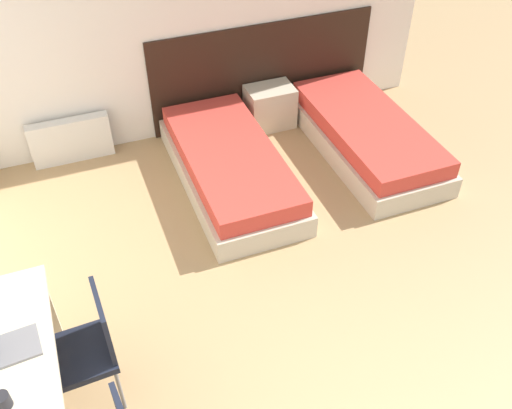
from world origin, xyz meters
name	(u,v)px	position (x,y,z in m)	size (l,w,h in m)	color
wall_back	(178,7)	(0.00, 4.47, 1.35)	(5.25, 0.05, 2.70)	white
headboard_panel	(263,72)	(0.85, 4.43, 0.53)	(2.45, 0.03, 1.07)	black
bed_near_window	(230,167)	(0.12, 3.42, 0.19)	(0.89, 1.96, 0.39)	beige
bed_near_door	(366,136)	(1.58, 3.42, 0.19)	(0.89, 1.96, 0.39)	beige
nightstand	(270,107)	(0.85, 4.23, 0.23)	(0.50, 0.35, 0.45)	beige
radiator	(71,140)	(-1.23, 4.35, 0.23)	(0.78, 0.12, 0.45)	silver
chair_near_laptop	(88,346)	(-1.42, 1.63, 0.51)	(0.43, 0.43, 0.90)	black
mug	(3,401)	(-1.84, 1.22, 0.81)	(0.08, 0.08, 0.09)	black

